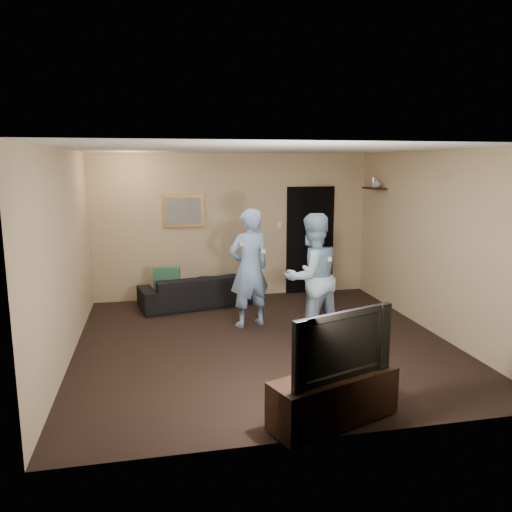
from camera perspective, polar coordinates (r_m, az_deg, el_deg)
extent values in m
plane|color=black|center=(6.97, 0.82, -9.77)|extent=(5.00, 5.00, 0.00)
cube|color=silver|center=(6.54, 0.88, 12.12)|extent=(5.00, 5.00, 0.04)
cube|color=tan|center=(9.06, -2.60, 3.43)|extent=(5.00, 0.04, 2.60)
cube|color=tan|center=(4.28, 8.18, -4.72)|extent=(5.00, 0.04, 2.60)
cube|color=tan|center=(6.57, -20.96, 0.02)|extent=(0.04, 5.00, 2.60)
cube|color=tan|center=(7.58, 19.65, 1.42)|extent=(0.04, 5.00, 2.60)
imported|color=black|center=(8.64, -6.96, -3.93)|extent=(1.97, 1.09, 0.54)
cube|color=#1B523E|center=(8.57, -10.16, -2.71)|extent=(0.46, 0.22, 0.44)
cube|color=olive|center=(8.91, -8.34, 5.15)|extent=(0.72, 0.05, 0.57)
cube|color=slate|center=(8.88, -8.33, 5.13)|extent=(0.62, 0.01, 0.47)
cube|color=black|center=(9.41, 6.19, 1.80)|extent=(0.90, 0.06, 2.00)
cube|color=silver|center=(9.21, 2.66, 3.55)|extent=(0.08, 0.02, 0.12)
cube|color=black|center=(9.04, 13.37, 7.53)|extent=(0.20, 0.60, 0.03)
imported|color=#AAABAF|center=(8.96, 13.61, 8.06)|extent=(0.17, 0.17, 0.14)
cylinder|color=#B3B4B8|center=(9.07, 13.28, 8.21)|extent=(0.06, 0.06, 0.18)
cube|color=black|center=(4.93, 8.88, -15.72)|extent=(1.35, 0.82, 0.46)
imported|color=black|center=(4.71, 9.07, -9.70)|extent=(1.10, 0.52, 0.64)
imported|color=#7CA2D7|center=(7.41, -0.78, -1.39)|extent=(0.75, 0.60, 1.78)
cube|color=white|center=(7.09, -1.72, 1.41)|extent=(0.04, 0.14, 0.04)
cube|color=white|center=(7.17, 0.80, 0.56)|extent=(0.05, 0.09, 0.05)
imported|color=#8DB2CD|center=(6.90, 6.39, -2.41)|extent=(1.02, 0.89, 1.76)
cube|color=white|center=(6.61, 5.69, -1.36)|extent=(0.04, 0.14, 0.04)
cube|color=white|center=(6.69, 8.33, -0.33)|extent=(0.05, 0.09, 0.05)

